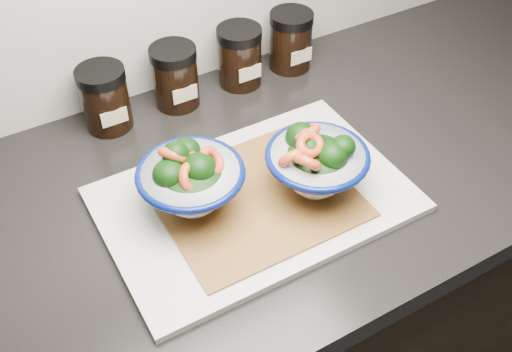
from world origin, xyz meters
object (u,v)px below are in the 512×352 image
bowl_right (316,163)px  spice_jar_b (175,76)px  spice_jar_c (240,56)px  spice_jar_d (291,40)px  spice_jar_a (105,98)px  cutting_board (255,199)px  bowl_left (191,181)px

bowl_right → spice_jar_b: bearing=104.6°
bowl_right → spice_jar_c: bearing=81.6°
bowl_right → spice_jar_d: bowl_right is taller
bowl_right → spice_jar_d: size_ratio=1.36×
spice_jar_a → spice_jar_c: (0.26, 0.00, 0.00)m
cutting_board → spice_jar_c: size_ratio=3.98×
cutting_board → spice_jar_d: spice_jar_d is taller
spice_jar_c → bowl_left: bearing=-130.5°
bowl_right → spice_jar_b: (-0.08, 0.32, -0.01)m
spice_jar_d → spice_jar_b: bearing=180.0°
bowl_right → spice_jar_a: bearing=123.7°
spice_jar_d → spice_jar_c: bearing=180.0°
spice_jar_d → cutting_board: bearing=-130.3°
bowl_left → spice_jar_d: bearing=38.0°
cutting_board → spice_jar_b: (0.00, 0.29, 0.05)m
cutting_board → spice_jar_a: 0.32m
spice_jar_b → spice_jar_d: same height
spice_jar_a → spice_jar_d: 0.37m
cutting_board → bowl_left: size_ratio=2.89×
cutting_board → spice_jar_b: 0.29m
bowl_left → spice_jar_a: bowl_left is taller
spice_jar_a → spice_jar_c: same height
spice_jar_c → spice_jar_d: bearing=0.0°
cutting_board → spice_jar_b: size_ratio=3.98×
cutting_board → spice_jar_d: 0.38m
bowl_right → spice_jar_b: bowl_right is taller
spice_jar_c → spice_jar_d: (0.11, 0.00, 0.00)m
bowl_right → cutting_board: bearing=160.5°
spice_jar_c → bowl_right: bearing=-98.4°
cutting_board → spice_jar_a: (-0.13, 0.29, 0.05)m
spice_jar_a → spice_jar_b: bearing=0.0°
bowl_left → spice_jar_d: bowl_left is taller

